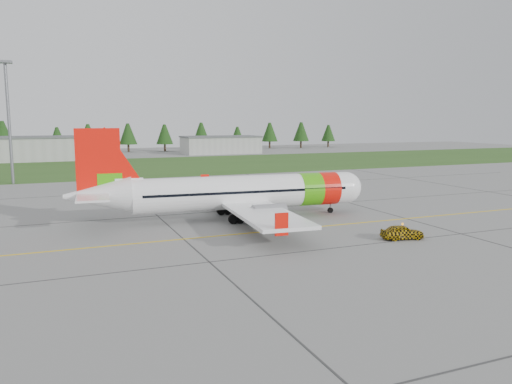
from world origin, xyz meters
name	(u,v)px	position (x,y,z in m)	size (l,w,h in m)	color
ground	(373,244)	(0.00, 0.00, 0.00)	(320.00, 320.00, 0.00)	gray
aircraft	(239,193)	(-6.99, 15.14, 2.87)	(32.87, 30.37, 9.96)	white
follow_me_car	(403,218)	(3.40, 0.44, 1.94)	(1.56, 1.32, 3.87)	gold
service_van	(107,167)	(-16.50, 58.96, 2.13)	(1.49, 1.41, 4.27)	white
grass_strip	(169,165)	(0.00, 82.00, 0.01)	(320.00, 50.00, 0.03)	#30561E
taxi_guideline	(327,226)	(0.00, 8.00, 0.01)	(120.00, 0.25, 0.02)	gold
hangar_west	(34,149)	(-30.00, 110.00, 3.00)	(32.00, 14.00, 6.00)	#A8A8A3
hangar_east	(221,145)	(25.00, 118.00, 2.60)	(24.00, 12.00, 5.20)	#A8A8A3
floodlight_mast	(9,124)	(-32.00, 58.00, 10.00)	(0.50, 0.50, 20.00)	slate
treeline	(132,137)	(0.00, 138.00, 5.00)	(160.00, 8.00, 10.00)	#1C3F14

